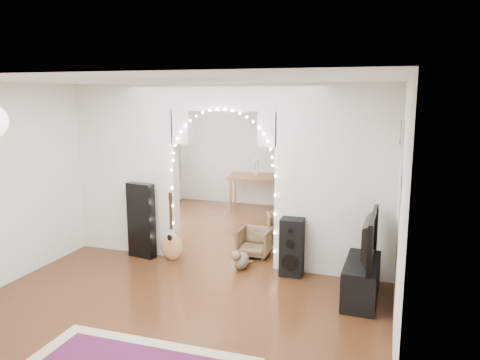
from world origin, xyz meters
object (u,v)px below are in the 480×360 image
(floor_speaker, at_px, (292,247))
(dining_chair_right, at_px, (255,242))
(acoustic_guitar, at_px, (171,236))
(dining_chair_left, at_px, (280,225))
(media_console, at_px, (361,281))
(bookcase, at_px, (308,179))
(dining_table, at_px, (256,179))

(floor_speaker, height_order, dining_chair_right, floor_speaker)
(acoustic_guitar, height_order, dining_chair_left, acoustic_guitar)
(acoustic_guitar, distance_m, floor_speaker, 1.89)
(media_console, relative_size, dining_chair_left, 2.14)
(floor_speaker, height_order, bookcase, bookcase)
(acoustic_guitar, bearing_deg, bookcase, 92.63)
(dining_chair_right, bearing_deg, floor_speaker, -39.14)
(dining_table, bearing_deg, dining_chair_left, -70.98)
(acoustic_guitar, xyz_separation_m, dining_chair_right, (1.16, 0.60, -0.17))
(floor_speaker, bearing_deg, acoustic_guitar, 177.94)
(dining_chair_left, bearing_deg, bookcase, 63.52)
(media_console, relative_size, dining_chair_right, 2.02)
(dining_table, bearing_deg, dining_chair_right, -83.36)
(dining_chair_right, bearing_deg, acoustic_guitar, -152.14)
(dining_chair_right, bearing_deg, dining_chair_left, 83.71)
(bookcase, xyz_separation_m, dining_chair_right, (-0.28, -3.15, -0.48))
(acoustic_guitar, bearing_deg, dining_table, 108.98)
(acoustic_guitar, height_order, dining_table, acoustic_guitar)
(acoustic_guitar, relative_size, media_console, 0.91)
(media_console, relative_size, bookcase, 0.71)
(floor_speaker, bearing_deg, media_console, -29.40)
(dining_table, relative_size, dining_chair_left, 2.82)
(dining_table, bearing_deg, acoustic_guitar, -104.23)
(bookcase, distance_m, dining_chair_right, 3.20)
(floor_speaker, relative_size, dining_chair_right, 1.68)
(acoustic_guitar, bearing_deg, media_console, 13.45)
(dining_chair_right, bearing_deg, dining_table, 106.74)
(media_console, xyz_separation_m, bookcase, (-1.44, 4.27, 0.46))
(bookcase, distance_m, dining_table, 1.16)
(floor_speaker, distance_m, bookcase, 3.79)
(acoustic_guitar, bearing_deg, floor_speaker, 23.59)
(dining_table, bearing_deg, bookcase, -1.73)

